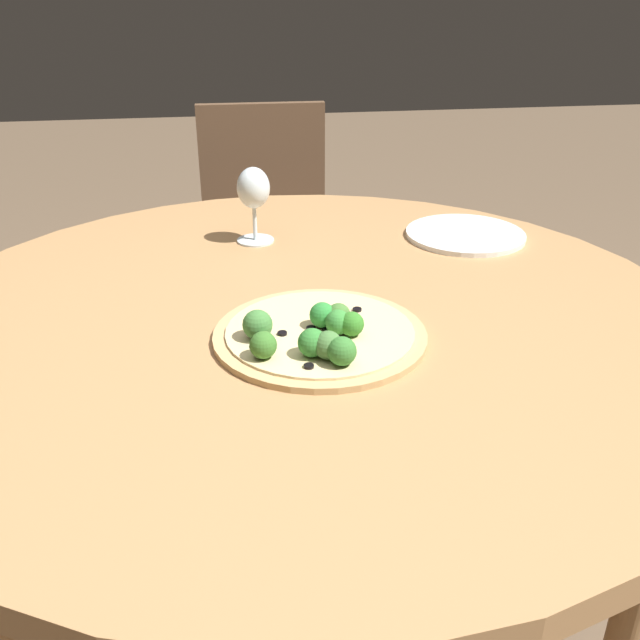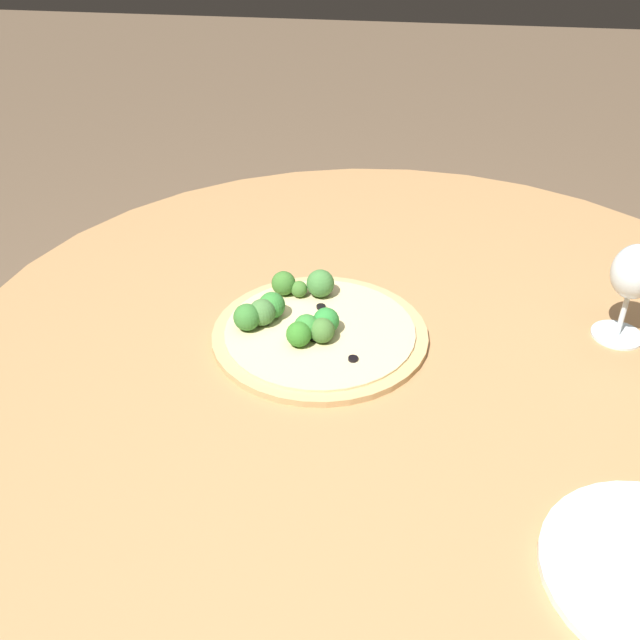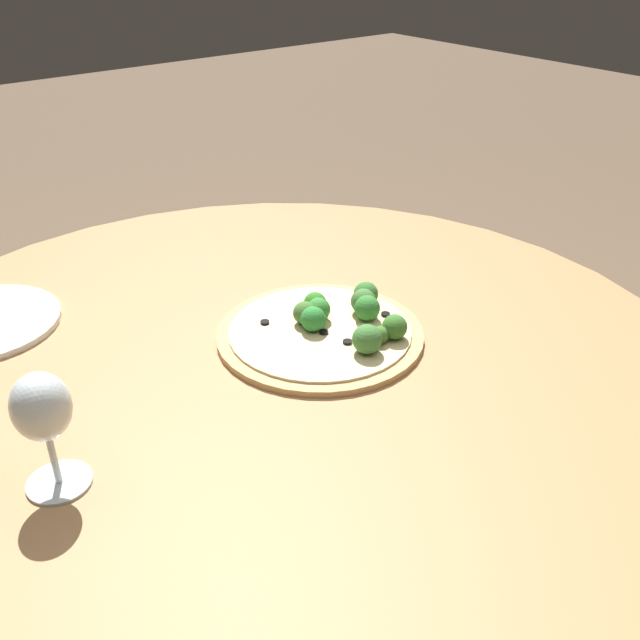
# 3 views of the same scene
# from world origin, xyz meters

# --- Properties ---
(ground_plane) EXTENTS (12.00, 12.00, 0.00)m
(ground_plane) POSITION_xyz_m (0.00, 0.00, 0.00)
(ground_plane) COLOR brown
(dining_table) EXTENTS (1.29, 1.29, 0.77)m
(dining_table) POSITION_xyz_m (0.00, 0.00, 0.71)
(dining_table) COLOR #A87A4C
(dining_table) RESTS_ON ground_plane
(pizza) EXTENTS (0.32, 0.32, 0.06)m
(pizza) POSITION_xyz_m (0.12, 0.01, 0.79)
(pizza) COLOR tan
(pizza) RESTS_ON dining_table
(wine_glass) EXTENTS (0.07, 0.07, 0.15)m
(wine_glass) POSITION_xyz_m (-0.33, -0.05, 0.87)
(wine_glass) COLOR silver
(wine_glass) RESTS_ON dining_table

